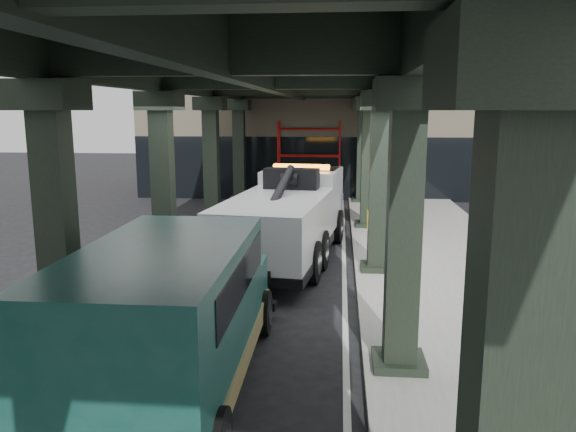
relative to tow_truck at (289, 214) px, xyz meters
The scene contains 8 objects.
ground 3.79m from the tow_truck, 90.16° to the right, with size 90.00×90.00×0.00m, color black.
sidewalk 4.92m from the tow_truck, 18.69° to the right, with size 5.00×40.00×0.15m, color gray.
lane_stripe 2.67m from the tow_truck, 41.94° to the right, with size 0.12×38.00×0.01m, color silver.
viaduct 4.35m from the tow_truck, 105.11° to the right, with size 7.40×32.00×6.40m.
building 16.80m from the tow_truck, 83.12° to the left, with size 22.00×10.00×8.00m, color #C6B793.
scaffolding 11.15m from the tow_truck, 90.05° to the left, with size 3.08×0.88×4.00m.
tow_truck is the anchor object (origin of this frame).
towed_van 8.66m from the tow_truck, 97.09° to the right, with size 2.56×6.26×2.53m.
Camera 1 is at (1.53, -13.21, 4.50)m, focal length 35.00 mm.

